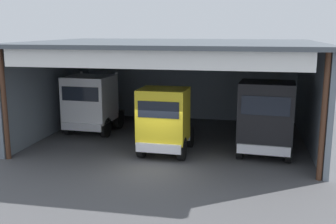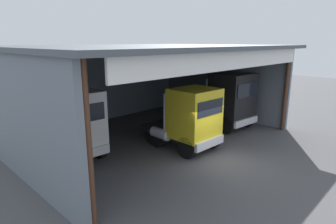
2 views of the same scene
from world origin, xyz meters
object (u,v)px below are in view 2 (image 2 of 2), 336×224
object	(u,v)px
truck_white_left_bay	(68,124)
truck_yellow_center_left_bay	(190,118)
tool_cart	(75,126)
truck_black_right_bay	(229,100)
oil_drum	(71,125)

from	to	relation	value
truck_white_left_bay	truck_yellow_center_left_bay	size ratio (longest dim) A/B	1.00
tool_cart	truck_white_left_bay	bearing A→B (deg)	-121.35
truck_yellow_center_left_bay	tool_cart	size ratio (longest dim) A/B	4.66
truck_black_right_bay	tool_cart	xyz separation A→B (m)	(-7.89, 6.24, -1.45)
truck_white_left_bay	truck_yellow_center_left_bay	world-z (taller)	truck_white_left_bay
truck_yellow_center_left_bay	truck_black_right_bay	distance (m)	4.95
truck_white_left_bay	truck_yellow_center_left_bay	bearing A→B (deg)	150.22
truck_yellow_center_left_bay	tool_cart	bearing A→B (deg)	-64.84
truck_yellow_center_left_bay	tool_cart	distance (m)	7.63
truck_white_left_bay	oil_drum	xyz separation A→B (m)	(2.18, 4.18, -1.42)
truck_black_right_bay	oil_drum	size ratio (longest dim) A/B	5.45
oil_drum	truck_white_left_bay	bearing A→B (deg)	-117.49
truck_white_left_bay	truck_black_right_bay	world-z (taller)	truck_black_right_bay
truck_white_left_bay	tool_cart	distance (m)	4.45
truck_white_left_bay	truck_black_right_bay	distance (m)	10.42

